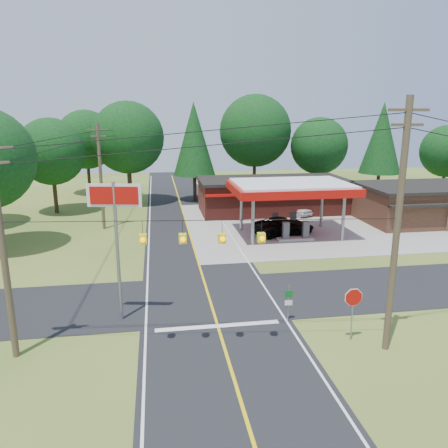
{
  "coord_description": "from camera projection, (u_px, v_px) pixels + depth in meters",
  "views": [
    {
      "loc": [
        -2.91,
        -24.13,
        10.7
      ],
      "look_at": [
        2.0,
        7.0,
        2.8
      ],
      "focal_mm": 35.0,
      "sensor_mm": 36.0,
      "label": 1
    }
  ],
  "objects": [
    {
      "name": "sedan_car",
      "position": [
        294.0,
        208.0,
        47.91
      ],
      "size": [
        6.07,
        6.07,
        1.53
      ],
      "primitive_type": "imported",
      "rotation": [
        0.0,
        0.0,
        0.49
      ],
      "color": "white",
      "rests_on": "ground"
    },
    {
      "name": "gas_canopy",
      "position": [
        291.0,
        189.0,
        38.94
      ],
      "size": [
        10.6,
        7.4,
        4.88
      ],
      "color": "gray",
      "rests_on": "ground"
    },
    {
      "name": "utility_pole_near_right",
      "position": [
        397.0,
        226.0,
        19.14
      ],
      "size": [
        1.8,
        0.3,
        11.5
      ],
      "color": "#473828",
      "rests_on": "ground"
    },
    {
      "name": "suv_car",
      "position": [
        283.0,
        226.0,
        39.98
      ],
      "size": [
        6.78,
        6.78,
        1.59
      ],
      "primitive_type": "imported",
      "rotation": [
        0.0,
        0.0,
        1.78
      ],
      "color": "black",
      "rests_on": "ground"
    },
    {
      "name": "convenience_store",
      "position": [
        272.0,
        195.0,
        49.23
      ],
      "size": [
        16.4,
        7.55,
        3.8
      ],
      "color": "maroon",
      "rests_on": "ground"
    },
    {
      "name": "utility_pole_far_left",
      "position": [
        101.0,
        175.0,
        40.93
      ],
      "size": [
        1.8,
        0.3,
        10.0
      ],
      "color": "#473828",
      "rests_on": "ground"
    },
    {
      "name": "cross_road",
      "position": [
        209.0,
        298.0,
        26.16
      ],
      "size": [
        70.0,
        7.0,
        0.02
      ],
      "primitive_type": "cube",
      "color": "black",
      "rests_on": "ground"
    },
    {
      "name": "main_highway",
      "position": [
        209.0,
        298.0,
        26.16
      ],
      "size": [
        8.0,
        120.0,
        0.02
      ],
      "primitive_type": "cube",
      "color": "black",
      "rests_on": "ground"
    },
    {
      "name": "ground",
      "position": [
        209.0,
        298.0,
        26.16
      ],
      "size": [
        120.0,
        120.0,
        0.0
      ],
      "primitive_type": "plane",
      "color": "#486222",
      "rests_on": "ground"
    },
    {
      "name": "big_stop_sign",
      "position": [
        115.0,
        218.0,
        22.11
      ],
      "size": [
        2.74,
        0.61,
        7.47
      ],
      "color": "gray",
      "rests_on": "ground"
    },
    {
      "name": "route_sign_post",
      "position": [
        289.0,
        300.0,
        23.08
      ],
      "size": [
        0.41,
        0.11,
        1.99
      ],
      "color": "gray",
      "rests_on": "ground"
    },
    {
      "name": "lane_center_yellow",
      "position": [
        209.0,
        298.0,
        26.15
      ],
      "size": [
        0.15,
        110.0,
        0.0
      ],
      "primitive_type": "cube",
      "color": "yellow",
      "rests_on": "main_highway"
    },
    {
      "name": "treeline_backdrop",
      "position": [
        189.0,
        145.0,
        47.47
      ],
      "size": [
        70.27,
        51.59,
        13.3
      ],
      "color": "#332316",
      "rests_on": "ground"
    },
    {
      "name": "overhead_beacons",
      "position": [
        202.0,
        222.0,
        18.75
      ],
      "size": [
        17.04,
        2.04,
        1.03
      ],
      "color": "black",
      "rests_on": "ground"
    },
    {
      "name": "utility_pole_near_left",
      "position": [
        3.0,
        247.0,
        18.67
      ],
      "size": [
        1.8,
        0.3,
        10.0
      ],
      "color": "#473828",
      "rests_on": "ground"
    },
    {
      "name": "utility_pole_north",
      "position": [
        127.0,
        161.0,
        57.56
      ],
      "size": [
        0.3,
        0.3,
        9.5
      ],
      "color": "#473828",
      "rests_on": "ground"
    },
    {
      "name": "octagonal_stop_sign",
      "position": [
        353.0,
        301.0,
        20.84
      ],
      "size": [
        0.94,
        0.09,
        2.72
      ],
      "color": "gray",
      "rests_on": "ground"
    }
  ]
}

